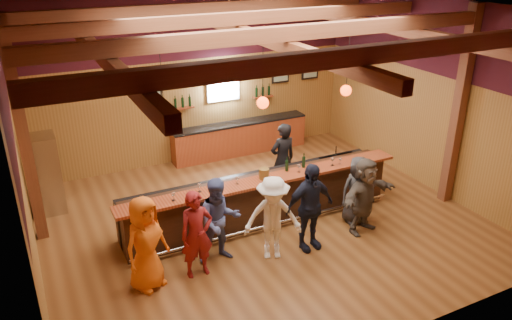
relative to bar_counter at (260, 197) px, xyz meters
The scene contains 27 objects.
room 2.69m from the bar_counter, 100.24° to the right, with size 9.04×9.00×4.52m.
bar_counter is the anchor object (origin of this frame).
back_bar_cabinet 3.76m from the bar_counter, 71.66° to the left, with size 4.00×0.52×0.95m.
window 4.17m from the bar_counter, 78.34° to the left, with size 0.95×0.09×0.95m.
framed_pictures 4.42m from the bar_counter, 66.46° to the left, with size 5.35×0.05×0.45m.
wine_shelves 3.97m from the bar_counter, 78.14° to the left, with size 3.00×0.18×0.30m.
pendant_lights 2.19m from the bar_counter, 96.37° to the right, with size 4.24×0.24×1.37m.
stainless_fridge 4.81m from the bar_counter, 149.24° to the left, with size 0.70×0.70×1.80m, color silver.
customer_orange 3.09m from the bar_counter, 156.38° to the right, with size 0.85×0.56×1.75m, color orange.
customer_redvest 2.33m from the bar_counter, 146.00° to the right, with size 0.61×0.40×1.67m, color maroon.
customer_denim 1.76m from the bar_counter, 142.64° to the right, with size 0.82×0.64×1.70m, color #4A5894.
customer_white 1.51m from the bar_counter, 107.41° to the right, with size 1.09×0.63×1.69m, color white.
customer_navy 1.53m from the bar_counter, 76.58° to the right, with size 1.06×0.44×1.82m, color #181D31.
customer_brown 2.23m from the bar_counter, 39.66° to the right, with size 1.53×0.49×1.64m, color #564D45.
customer_dark 2.10m from the bar_counter, 29.93° to the right, with size 0.74×0.48×1.52m, color #2A292C.
bartender 1.35m from the bar_counter, 38.61° to the left, with size 0.66×0.43×1.80m, color black.
ice_bucket 0.76m from the bar_counter, 100.22° to the right, with size 0.21×0.21×0.23m, color brown.
bottle_a 0.92m from the bar_counter, 16.86° to the right, with size 0.07×0.07×0.31m.
bottle_b 1.23m from the bar_counter, ahead, with size 0.07×0.07×0.33m.
glass_a 2.72m from the bar_counter, behind, with size 0.08×0.08×0.19m.
glass_b 2.19m from the bar_counter, 169.36° to the right, with size 0.08×0.08×0.18m.
glass_c 1.64m from the bar_counter, 169.87° to the right, with size 0.08×0.08×0.18m.
glass_d 1.37m from the bar_counter, 157.56° to the right, with size 0.07×0.07×0.16m.
glass_e 1.00m from the bar_counter, 157.45° to the right, with size 0.07×0.07×0.16m.
glass_f 1.10m from the bar_counter, 23.88° to the right, with size 0.08×0.08×0.18m.
glass_g 1.79m from the bar_counter, 12.94° to the right, with size 0.09×0.09×0.19m.
glass_h 1.96m from the bar_counter, 12.32° to the right, with size 0.07×0.07×0.17m.
Camera 1 is at (-4.34, -8.41, 5.59)m, focal length 35.00 mm.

